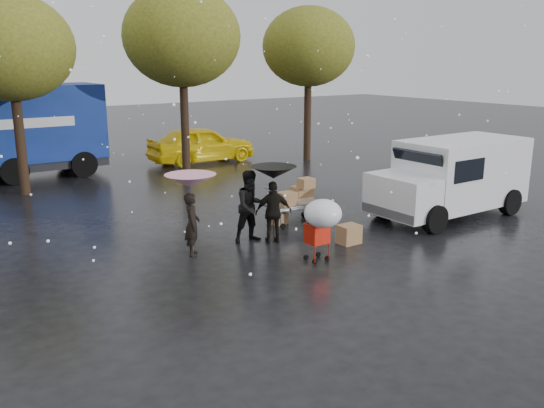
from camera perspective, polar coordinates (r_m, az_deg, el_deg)
ground at (r=13.41m, az=0.97°, el=-5.19°), size 90.00×90.00×0.00m
person_pink at (r=13.41m, az=-7.93°, el=-2.00°), size 0.57×0.64×1.48m
person_middle at (r=14.25m, az=-2.07°, el=-0.23°), size 0.94×0.76×1.80m
person_black at (r=14.18m, az=0.14°, el=-0.82°), size 0.99×0.72×1.55m
umbrella_pink at (r=13.16m, az=-8.08°, el=2.28°), size 1.18×1.18×1.92m
umbrella_black at (r=13.95m, az=0.15°, el=3.15°), size 1.13×1.13×1.93m
vendor_cart at (r=15.91m, az=2.43°, el=0.66°), size 1.52×0.80×1.27m
shopping_cart at (r=12.73m, az=4.97°, el=-1.29°), size 0.84×0.84×1.46m
white_van at (r=17.41m, az=17.46°, el=2.66°), size 4.91×2.18×2.20m
box_ground_near at (r=14.37m, az=7.63°, el=-2.99°), size 0.52×0.42×0.47m
box_ground_far at (r=15.89m, az=0.73°, el=-1.47°), size 0.46×0.38×0.31m
yellow_taxi at (r=25.56m, az=-7.00°, el=5.90°), size 4.75×2.01×1.60m
tree_row at (r=21.44m, az=-16.33°, el=15.20°), size 21.60×4.40×7.12m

